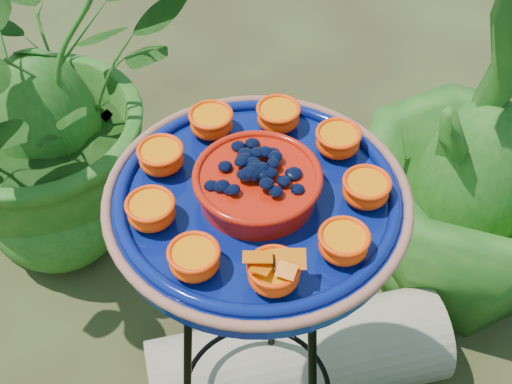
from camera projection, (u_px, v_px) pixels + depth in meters
tripod_stand at (257, 334)px, 1.27m from camera, size 0.34×0.34×0.82m
feeder_dish at (257, 197)px, 1.00m from camera, size 0.47×0.47×0.10m
driftwood_log at (298, 360)px, 1.66m from camera, size 0.72×0.42×0.23m
shrub_back_left at (36, 84)px, 1.78m from camera, size 1.12×1.13×0.95m
shrub_back_right at (492, 130)px, 1.59m from camera, size 0.72×0.72×1.06m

